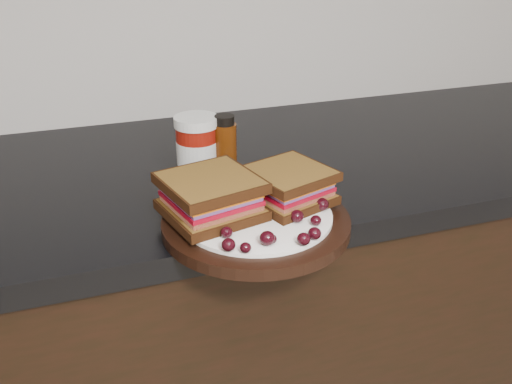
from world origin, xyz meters
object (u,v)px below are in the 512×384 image
sandwich_left (211,196)px  plate (256,223)px  oil_bottle (225,147)px  condiment_jar (197,147)px

sandwich_left → plate: bearing=-31.5°
sandwich_left → oil_bottle: oil_bottle is taller
plate → condiment_jar: condiment_jar is taller
sandwich_left → condiment_jar: size_ratio=1.15×
condiment_jar → oil_bottle: 0.05m
plate → oil_bottle: bearing=87.0°
condiment_jar → oil_bottle: oil_bottle is taller
plate → oil_bottle: (0.01, 0.20, 0.05)m
condiment_jar → plate: bearing=-80.3°
plate → sandwich_left: sandwich_left is taller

